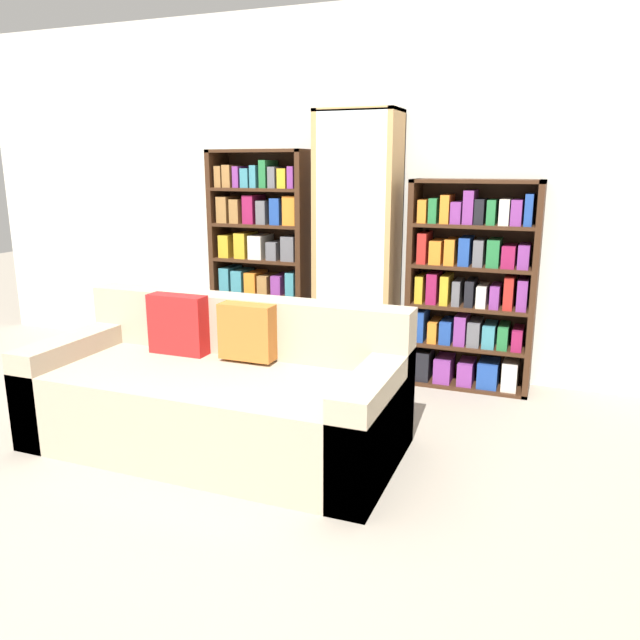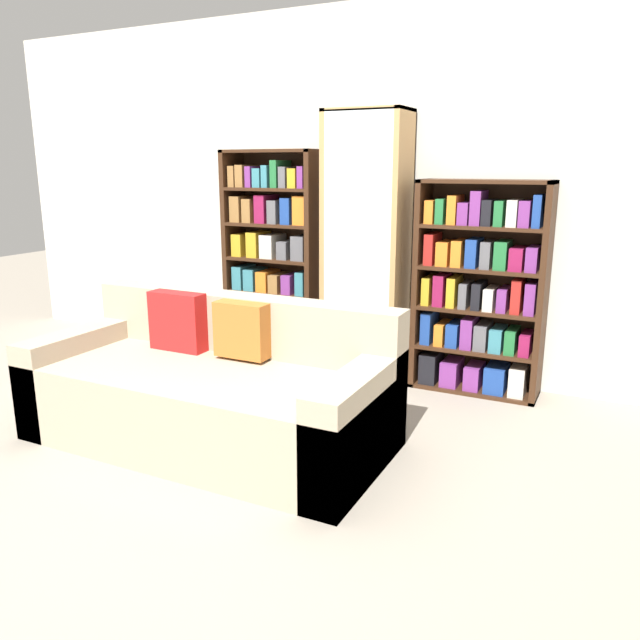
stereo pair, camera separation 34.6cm
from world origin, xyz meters
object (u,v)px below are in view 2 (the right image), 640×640
(wine_bottle, at_px, (366,394))
(display_cabinet, at_px, (366,249))
(couch, at_px, (212,392))
(bookshelf_right, at_px, (479,292))
(bookshelf_left, at_px, (275,260))

(wine_bottle, bearing_deg, display_cabinet, 113.04)
(display_cabinet, xyz_separation_m, wine_bottle, (0.33, -0.77, -0.82))
(display_cabinet, relative_size, wine_bottle, 5.57)
(couch, xyz_separation_m, display_cabinet, (0.34, 1.48, 0.67))
(display_cabinet, bearing_deg, bookshelf_right, 1.10)
(couch, height_order, wine_bottle, couch)
(bookshelf_right, distance_m, wine_bottle, 1.09)
(couch, distance_m, bookshelf_right, 1.96)
(wine_bottle, bearing_deg, bookshelf_left, 145.03)
(bookshelf_left, distance_m, wine_bottle, 1.53)
(wine_bottle, bearing_deg, couch, -132.96)
(display_cabinet, relative_size, bookshelf_right, 1.32)
(couch, bearing_deg, display_cabinet, 76.96)
(bookshelf_left, xyz_separation_m, bookshelf_right, (1.63, -0.00, -0.12))
(bookshelf_left, distance_m, display_cabinet, 0.80)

